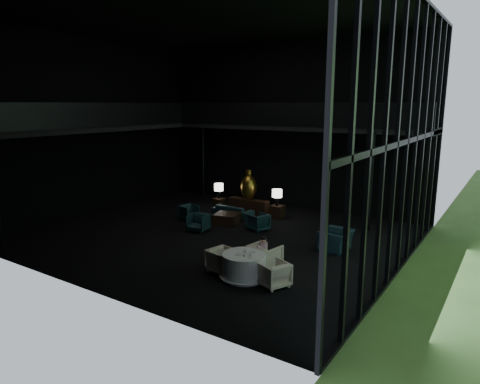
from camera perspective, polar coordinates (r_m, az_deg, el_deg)
The scene contains 35 objects.
floor at distance 16.90m, azimuth -3.48°, elevation -5.72°, with size 14.00×12.00×0.02m, color black.
ceiling at distance 16.40m, azimuth -3.84°, elevation 22.02°, with size 14.00×12.00×0.02m, color black.
wall_back at distance 21.26m, azimuth 6.23°, elevation 8.78°, with size 14.00×0.04×8.00m, color black.
wall_front at distance 11.94m, azimuth -21.32°, elevation 5.86°, with size 14.00×0.04×8.00m, color black.
wall_left at distance 21.12m, azimuth -19.17°, elevation 8.19°, with size 0.04×12.00×8.00m, color black.
curtain_wall at distance 13.22m, azimuth 21.36°, elevation 6.34°, with size 0.20×12.00×8.00m, color black, non-canonical shape.
mezzanine_left at distance 20.34m, azimuth -17.43°, elevation 8.19°, with size 2.00×12.00×0.25m, color black.
mezzanine_back at distance 19.92m, azimuth 7.49°, elevation 8.56°, with size 12.00×2.00×0.25m, color black.
railing_left at distance 19.56m, azimuth -15.65°, elevation 9.94°, with size 0.06×12.00×1.00m, color black.
railing_back at distance 19.00m, azimuth 6.19°, elevation 10.26°, with size 12.00×0.06×1.00m, color black.
column_nw at distance 23.89m, azimuth -4.96°, elevation 4.30°, with size 0.24×0.24×4.00m, color black.
column_ne at distance 17.84m, azimuth 16.91°, elevation 1.33°, with size 0.24×0.24×4.00m, color black.
console at distance 20.19m, azimuth 1.16°, elevation -1.86°, with size 2.03×0.46×0.65m, color black.
bronze_urn at distance 20.00m, azimuth 1.16°, elevation 0.70°, with size 0.75×0.75×1.39m.
side_table_left at distance 20.93m, azimuth -2.82°, elevation -1.56°, with size 0.48×0.48×0.52m, color black.
table_lamp_left at distance 20.77m, azimuth -2.85°, elevation 0.56°, with size 0.44×0.44×0.74m.
side_table_right at distance 19.33m, azimuth 5.01°, elevation -2.62°, with size 0.52×0.52×0.58m, color black.
table_lamp_right at distance 19.09m, azimuth 4.97°, elevation -0.27°, with size 0.45×0.45×0.75m.
sofa at distance 19.38m, azimuth -0.97°, elevation -2.39°, with size 1.74×0.51×0.68m, color #10303E.
lounge_armchair_west at distance 19.09m, azimuth -6.81°, elevation -2.68°, with size 0.67×0.63×0.69m, color #143143.
lounge_armchair_east at distance 17.42m, azimuth 2.44°, elevation -3.94°, with size 0.70×0.66×0.72m, color #14414C.
lounge_armchair_south at distance 17.34m, azimuth -5.60°, elevation -3.99°, with size 0.74×0.70×0.76m, color black.
window_armchair at distance 15.36m, azimuth 12.67°, elevation -5.78°, with size 1.17×0.76×1.02m, color #1A373C.
coffee_table at distance 18.40m, azimuth -1.76°, elevation -3.55°, with size 0.98×0.98×0.44m, color black.
dining_table at distance 12.76m, azimuth 0.55°, elevation -10.03°, with size 1.47×1.47×0.75m.
dining_chair_north at distance 13.42m, azimuth 3.34°, elevation -8.22°, with size 0.94×0.88×0.97m, color beige.
dining_chair_east at distance 12.24m, azimuth 4.52°, elevation -10.71°, with size 0.76×0.72×0.79m, color beige.
dining_chair_west at distance 13.21m, azimuth -2.40°, elevation -8.93°, with size 0.78×0.73×0.80m, color beige.
child at distance 13.35m, azimuth 3.11°, elevation -7.14°, with size 0.28×0.28×0.59m.
plate_a at distance 12.55m, azimuth -0.18°, elevation -8.30°, with size 0.22×0.22×0.01m, color white.
plate_b at distance 12.72m, azimuth 1.66°, elevation -8.03°, with size 0.22×0.22×0.01m, color white.
saucer at distance 12.31m, azimuth 1.37°, elevation -8.72°, with size 0.17×0.17×0.01m, color white.
coffee_cup at distance 12.40m, azimuth 1.38°, elevation -8.38°, with size 0.08×0.08×0.06m, color white.
cereal_bowl at distance 12.74m, azimuth 0.82°, elevation -7.84°, with size 0.16×0.16×0.08m, color white.
cream_pot at distance 12.38m, azimuth 0.52°, elevation -8.47°, with size 0.06×0.06×0.07m, color #99999E.
Camera 1 is at (9.71, -12.88, 5.04)m, focal length 32.00 mm.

